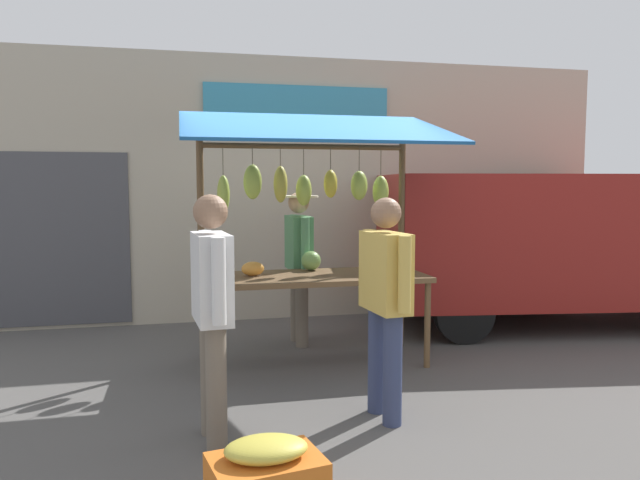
{
  "coord_description": "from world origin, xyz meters",
  "views": [
    {
      "loc": [
        1.24,
        5.75,
        1.76
      ],
      "look_at": [
        0.0,
        0.3,
        1.25
      ],
      "focal_mm": 34.07,
      "sensor_mm": 36.0,
      "label": 1
    }
  ],
  "objects_px": {
    "vendor_with_sunhat": "(299,255)",
    "parked_van": "(549,236)",
    "shopper_in_grey_tee": "(385,292)",
    "shopper_in_striped_shirt": "(212,300)",
    "market_stall": "(312,206)"
  },
  "relations": [
    {
      "from": "market_stall",
      "to": "parked_van",
      "type": "height_order",
      "value": "market_stall"
    },
    {
      "from": "shopper_in_grey_tee",
      "to": "parked_van",
      "type": "xyz_separation_m",
      "value": [
        -3.02,
        -2.51,
        0.15
      ]
    },
    {
      "from": "market_stall",
      "to": "vendor_with_sunhat",
      "type": "height_order",
      "value": "market_stall"
    },
    {
      "from": "shopper_in_striped_shirt",
      "to": "parked_van",
      "type": "relative_size",
      "value": 0.37
    },
    {
      "from": "shopper_in_grey_tee",
      "to": "market_stall",
      "type": "bearing_deg",
      "value": 1.53
    },
    {
      "from": "market_stall",
      "to": "vendor_with_sunhat",
      "type": "xyz_separation_m",
      "value": [
        0.0,
        -0.68,
        -0.56
      ]
    },
    {
      "from": "shopper_in_striped_shirt",
      "to": "parked_van",
      "type": "xyz_separation_m",
      "value": [
        -4.3,
        -2.66,
        0.13
      ]
    },
    {
      "from": "vendor_with_sunhat",
      "to": "parked_van",
      "type": "relative_size",
      "value": 0.36
    },
    {
      "from": "market_stall",
      "to": "shopper_in_striped_shirt",
      "type": "bearing_deg",
      "value": 58.42
    },
    {
      "from": "vendor_with_sunhat",
      "to": "parked_van",
      "type": "height_order",
      "value": "parked_van"
    },
    {
      "from": "market_stall",
      "to": "shopper_in_grey_tee",
      "type": "relative_size",
      "value": 1.5
    },
    {
      "from": "shopper_in_striped_shirt",
      "to": "parked_van",
      "type": "bearing_deg",
      "value": -63.62
    },
    {
      "from": "vendor_with_sunhat",
      "to": "shopper_in_striped_shirt",
      "type": "height_order",
      "value": "shopper_in_striped_shirt"
    },
    {
      "from": "vendor_with_sunhat",
      "to": "shopper_in_grey_tee",
      "type": "bearing_deg",
      "value": 4.17
    },
    {
      "from": "shopper_in_grey_tee",
      "to": "shopper_in_striped_shirt",
      "type": "bearing_deg",
      "value": 90.09
    }
  ]
}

